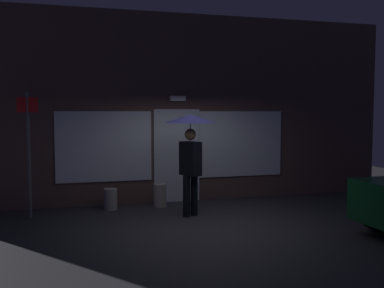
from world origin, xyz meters
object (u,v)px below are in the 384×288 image
(sidewalk_bollard, at_px, (111,199))
(person_with_umbrella, at_px, (190,139))
(street_sign_post, at_px, (29,147))
(sidewalk_bollard_2, at_px, (160,195))

(sidewalk_bollard, bearing_deg, person_with_umbrella, -33.59)
(sidewalk_bollard, bearing_deg, street_sign_post, -169.15)
(street_sign_post, bearing_deg, person_with_umbrella, -12.63)
(sidewalk_bollard, xyz_separation_m, sidewalk_bollard_2, (1.09, -0.00, 0.03))
(person_with_umbrella, relative_size, street_sign_post, 0.83)
(person_with_umbrella, relative_size, sidewalk_bollard, 4.51)
(person_with_umbrella, xyz_separation_m, street_sign_post, (-3.16, 0.71, -0.16))
(sidewalk_bollard, height_order, sidewalk_bollard_2, sidewalk_bollard_2)
(street_sign_post, bearing_deg, sidewalk_bollard_2, 6.51)
(street_sign_post, relative_size, sidewalk_bollard_2, 4.88)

